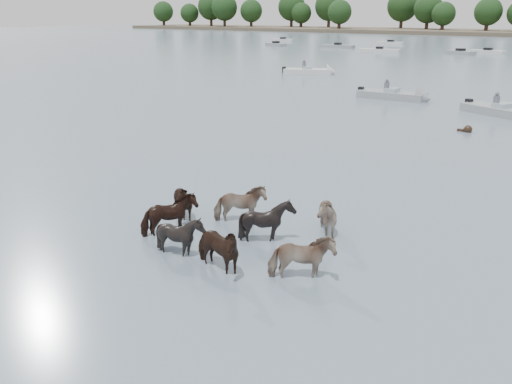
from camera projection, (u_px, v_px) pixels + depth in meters
The scene contains 7 objects.
ground at pixel (200, 239), 13.99m from camera, with size 400.00×400.00×0.00m, color slate.
shoreline at pixel (342, 30), 168.17m from camera, with size 160.00×30.00×1.00m, color #4C4233.
pony_herd at pixel (234, 226), 13.63m from camera, with size 6.43×4.75×1.32m.
swimming_pony at pixel (467, 130), 26.54m from camera, with size 0.72×0.44×0.44m.
motorboat_a at pixel (402, 96), 36.34m from camera, with size 5.21×1.74×1.92m.
motorboat_f at pixel (315, 71), 51.55m from camera, with size 5.23×3.67×1.92m.
treeline at pixel (336, 9), 168.32m from camera, with size 150.52×23.86×12.40m.
Camera 1 is at (8.60, -9.66, 5.68)m, focal length 37.17 mm.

